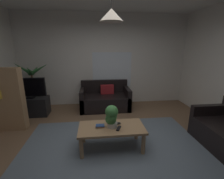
{
  "coord_description": "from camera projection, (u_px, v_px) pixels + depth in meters",
  "views": [
    {
      "loc": [
        -0.31,
        -2.46,
        1.81
      ],
      "look_at": [
        0.0,
        0.3,
        1.05
      ],
      "focal_mm": 24.9,
      "sensor_mm": 36.0,
      "label": 1
    }
  ],
  "objects": [
    {
      "name": "rug",
      "position": [
        115.0,
        156.0,
        2.67
      ],
      "size": [
        3.39,
        2.71,
        0.01
      ],
      "primitive_type": "cube",
      "color": "slate",
      "rests_on": "ground"
    },
    {
      "name": "coffee_table",
      "position": [
        112.0,
        130.0,
        2.8
      ],
      "size": [
        1.18,
        0.58,
        0.43
      ],
      "color": "#A87F56",
      "rests_on": "ground"
    },
    {
      "name": "bookshelf_corner",
      "position": [
        6.0,
        100.0,
        3.38
      ],
      "size": [
        0.7,
        0.31,
        1.4
      ],
      "color": "#A87F56",
      "rests_on": "ground"
    },
    {
      "name": "book_on_table_1",
      "position": [
        100.0,
        125.0,
        2.77
      ],
      "size": [
        0.16,
        0.1,
        0.02
      ],
      "primitive_type": "cube",
      "rotation": [
        0.0,
        0.0,
        -0.03
      ],
      "color": "#2D4C8C",
      "rests_on": "coffee_table"
    },
    {
      "name": "pendant_lamp",
      "position": [
        111.0,
        15.0,
        2.3
      ],
      "size": [
        0.37,
        0.37,
        0.63
      ],
      "color": "black"
    },
    {
      "name": "window_pane",
      "position": [
        112.0,
        70.0,
        4.96
      ],
      "size": [
        1.23,
        0.01,
        1.09
      ],
      "primitive_type": "cube",
      "color": "white"
    },
    {
      "name": "tv",
      "position": [
        28.0,
        88.0,
        4.07
      ],
      "size": [
        0.88,
        0.16,
        0.55
      ],
      "color": "black",
      "rests_on": "tv_stand"
    },
    {
      "name": "tv_stand",
      "position": [
        31.0,
        106.0,
        4.23
      ],
      "size": [
        0.9,
        0.44,
        0.5
      ],
      "primitive_type": "cube",
      "color": "black",
      "rests_on": "ground"
    },
    {
      "name": "couch_under_window",
      "position": [
        105.0,
        100.0,
        4.7
      ],
      "size": [
        1.45,
        0.83,
        0.82
      ],
      "color": "black",
      "rests_on": "ground"
    },
    {
      "name": "potted_plant_on_table",
      "position": [
        111.0,
        116.0,
        2.72
      ],
      "size": [
        0.23,
        0.23,
        0.41
      ],
      "color": "beige",
      "rests_on": "coffee_table"
    },
    {
      "name": "potted_palm_corner",
      "position": [
        34.0,
        90.0,
        4.54
      ],
      "size": [
        0.87,
        0.78,
        1.46
      ],
      "color": "brown",
      "rests_on": "ground"
    },
    {
      "name": "book_on_table_0",
      "position": [
        101.0,
        126.0,
        2.78
      ],
      "size": [
        0.12,
        0.12,
        0.02
      ],
      "primitive_type": "cube",
      "rotation": [
        0.0,
        0.0,
        0.04
      ],
      "color": "#99663F",
      "rests_on": "coffee_table"
    },
    {
      "name": "wall_back",
      "position": [
        104.0,
        60.0,
        4.89
      ],
      "size": [
        5.34,
        0.06,
        2.81
      ],
      "primitive_type": "cube",
      "color": "silver",
      "rests_on": "ground"
    },
    {
      "name": "remote_on_table_0",
      "position": [
        119.0,
        128.0,
        2.71
      ],
      "size": [
        0.11,
        0.17,
        0.02
      ],
      "primitive_type": "cube",
      "rotation": [
        0.0,
        0.0,
        2.71
      ],
      "color": "black",
      "rests_on": "coffee_table"
    },
    {
      "name": "remote_on_table_1",
      "position": [
        116.0,
        124.0,
        2.88
      ],
      "size": [
        0.16,
        0.07,
        0.02
      ],
      "primitive_type": "cube",
      "rotation": [
        0.0,
        0.0,
        1.68
      ],
      "color": "black",
      "rests_on": "coffee_table"
    },
    {
      "name": "floor",
      "position": [
        114.0,
        149.0,
        2.87
      ],
      "size": [
        5.22,
        4.93,
        0.02
      ],
      "primitive_type": "cube",
      "color": "brown",
      "rests_on": "ground"
    }
  ]
}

